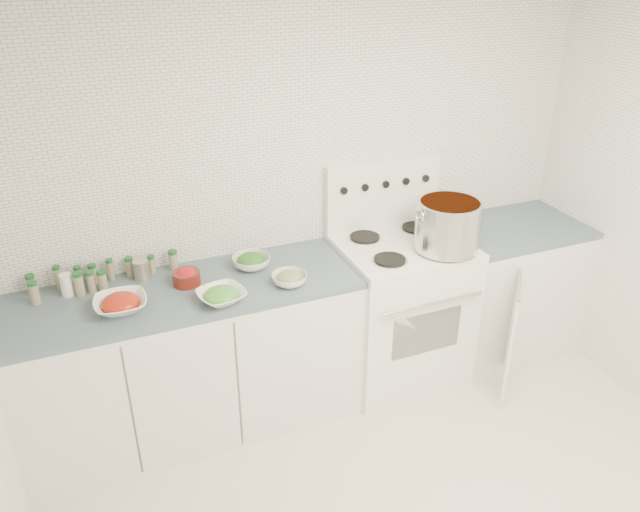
{
  "coord_description": "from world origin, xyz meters",
  "views": [
    {
      "loc": [
        -1.25,
        -1.71,
        2.56
      ],
      "look_at": [
        -0.07,
        1.14,
        0.98
      ],
      "focal_mm": 35.0,
      "sensor_mm": 36.0,
      "label": 1
    }
  ],
  "objects": [
    {
      "name": "bowl_snowpea",
      "position": [
        -0.67,
        1.0,
        0.93
      ],
      "size": [
        0.28,
        0.28,
        0.08
      ],
      "color": "white",
      "rests_on": "counter_left"
    },
    {
      "name": "counter_left",
      "position": [
        -0.82,
        1.19,
        0.45
      ],
      "size": [
        1.85,
        0.62,
        0.9
      ],
      "color": "white",
      "rests_on": "ground"
    },
    {
      "name": "bowl_tomato",
      "position": [
        -1.16,
        1.11,
        0.94
      ],
      "size": [
        0.26,
        0.26,
        0.09
      ],
      "color": "white",
      "rests_on": "counter_left"
    },
    {
      "name": "bowl_pepper",
      "position": [
        -0.8,
        1.24,
        0.94
      ],
      "size": [
        0.15,
        0.15,
        0.09
      ],
      "color": "#5A180F",
      "rests_on": "counter_left"
    },
    {
      "name": "spice_cluster",
      "position": [
        -1.26,
        1.4,
        0.96
      ],
      "size": [
        0.78,
        0.16,
        0.14
      ],
      "color": "gray",
      "rests_on": "counter_left"
    },
    {
      "name": "tin_can",
      "position": [
        -1.01,
        1.39,
        0.96
      ],
      "size": [
        0.1,
        0.1,
        0.11
      ],
      "primitive_type": "cylinder",
      "rotation": [
        0.0,
        0.0,
        -0.28
      ],
      "color": "#AAA390",
      "rests_on": "counter_left"
    },
    {
      "name": "stove",
      "position": [
        0.48,
        1.19,
        0.5
      ],
      "size": [
        0.76,
        0.7,
        1.36
      ],
      "color": "white",
      "rests_on": "ground"
    },
    {
      "name": "bowl_broccoli",
      "position": [
        -0.43,
        1.3,
        0.94
      ],
      "size": [
        0.25,
        0.25,
        0.09
      ],
      "color": "white",
      "rests_on": "counter_left"
    },
    {
      "name": "bowl_zucchini",
      "position": [
        -0.29,
        1.03,
        0.94
      ],
      "size": [
        0.2,
        0.2,
        0.08
      ],
      "color": "white",
      "rests_on": "counter_left"
    },
    {
      "name": "stock_pot",
      "position": [
        0.67,
        1.02,
        1.1
      ],
      "size": [
        0.4,
        0.37,
        0.29
      ],
      "rotation": [
        0.0,
        0.0,
        -0.22
      ],
      "color": "silver",
      "rests_on": "stove"
    },
    {
      "name": "room_walls",
      "position": [
        0.0,
        0.0,
        1.56
      ],
      "size": [
        3.54,
        3.04,
        2.52
      ],
      "color": "white",
      "rests_on": "ground"
    },
    {
      "name": "salt_canister",
      "position": [
        -1.4,
        1.36,
        0.96
      ],
      "size": [
        0.06,
        0.06,
        0.12
      ],
      "primitive_type": "cylinder",
      "rotation": [
        0.0,
        0.0,
        0.03
      ],
      "color": "white",
      "rests_on": "counter_left"
    },
    {
      "name": "counter_right",
      "position": [
        1.3,
        1.19,
        0.45
      ],
      "size": [
        0.89,
        0.93,
        0.9
      ],
      "color": "white",
      "rests_on": "ground"
    }
  ]
}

